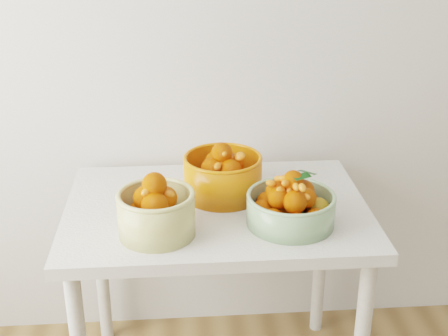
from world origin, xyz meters
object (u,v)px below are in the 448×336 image
at_px(table, 217,231).
at_px(bowl_orange, 223,175).
at_px(bowl_cream, 156,212).
at_px(bowl_green, 291,206).

relative_size(table, bowl_orange, 3.21).
height_order(table, bowl_cream, bowl_cream).
xyz_separation_m(table, bowl_cream, (-0.19, -0.18, 0.17)).
bearing_deg(bowl_green, bowl_cream, -175.04).
xyz_separation_m(bowl_cream, bowl_green, (0.41, 0.04, -0.01)).
bearing_deg(bowl_cream, table, 42.44).
distance_m(table, bowl_green, 0.31).
xyz_separation_m(bowl_cream, bowl_orange, (0.22, 0.25, -0.00)).
bearing_deg(bowl_orange, bowl_green, -48.23).
bearing_deg(bowl_orange, bowl_cream, -130.98).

